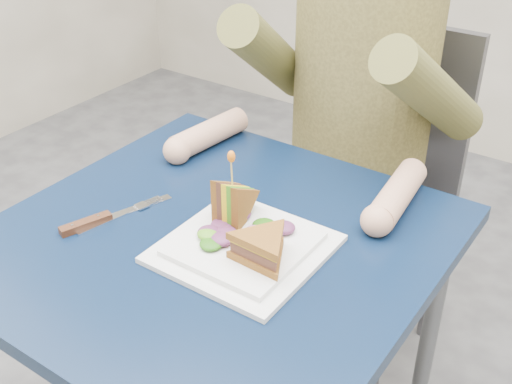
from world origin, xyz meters
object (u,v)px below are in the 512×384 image
Objects in this scene: plate at (244,247)px; sandwich_flat at (263,248)px; table at (215,271)px; knife at (96,221)px; fork at (118,216)px; sandwich_upright at (232,203)px; chair at (370,176)px; diner at (363,51)px.

plate is 0.07m from sandwich_flat.
knife is (-0.20, -0.09, 0.09)m from table.
sandwich_flat is 0.71× the size of fork.
sandwich_upright reaches higher than sandwich_flat.
knife is (-0.20, -0.75, 0.20)m from chair.
plate is 0.26m from fork.
chair reaches higher than sandwich_flat.
sandwich_flat is at bearing 4.19° from fork.
sandwich_upright reaches higher than fork.
knife is at bearing -162.53° from plate.
fork is (-0.20, -0.09, -0.05)m from sandwich_upright.
diner is at bearing 91.53° from sandwich_upright.
knife is (-0.33, -0.06, -0.04)m from sandwich_flat.
sandwich_flat is 0.31m from fork.
knife is (-0.20, -0.64, -0.18)m from diner.
plate reaches higher than table.
table is 0.14m from sandwich_upright.
chair reaches higher than table.
sandwich_flat is (0.13, -0.58, -0.14)m from diner.
knife is (-0.02, -0.04, 0.00)m from fork.
sandwich_upright is (-0.11, 0.07, 0.01)m from sandwich_flat.
sandwich_flat is 0.33m from knife.
sandwich_flat is (0.05, -0.03, 0.04)m from plate.
plate is 1.47× the size of fork.
knife is at bearing -107.35° from diner.
knife is at bearing -155.24° from table.
plate is at bearing -83.92° from chair.
fork is at bearing -104.28° from chair.
table is at bearing -90.00° from diner.
sandwich_flat is at bearing 10.46° from knife.
chair reaches higher than knife.
plate is (0.07, -0.01, 0.09)m from table.
knife is at bearing -148.60° from sandwich_upright.
table is 0.18m from sandwich_flat.
table is at bearing 24.76° from knife.
diner is at bearing 97.30° from plate.
table is 6.07× the size of sandwich_upright.
plate is 2.08× the size of sandwich_flat.
fork is at bearing -175.81° from sandwich_flat.
diner is 0.61m from sandwich_flat.
table is 0.81× the size of chair.
chair is at bearing 100.33° from sandwich_flat.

